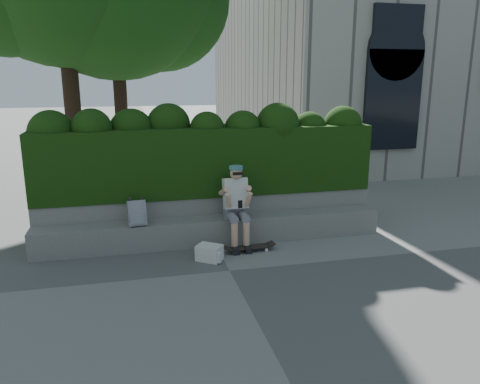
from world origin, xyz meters
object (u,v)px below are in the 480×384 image
object	(u,v)px
person	(236,203)
skateboard	(249,247)
backpack_ground	(209,253)
backpack_plaid	(137,213)

from	to	relation	value
person	skateboard	distance (m)	0.79
skateboard	backpack_ground	xyz separation A→B (m)	(-0.71, -0.22, 0.06)
backpack_plaid	backpack_ground	distance (m)	1.37
backpack_ground	person	bearing A→B (deg)	82.39
skateboard	person	bearing A→B (deg)	108.40
skateboard	backpack_ground	distance (m)	0.75
backpack_plaid	backpack_ground	world-z (taller)	backpack_plaid
person	backpack_ground	xyz separation A→B (m)	(-0.57, -0.59, -0.63)
person	backpack_ground	bearing A→B (deg)	-134.30
person	backpack_ground	distance (m)	1.03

